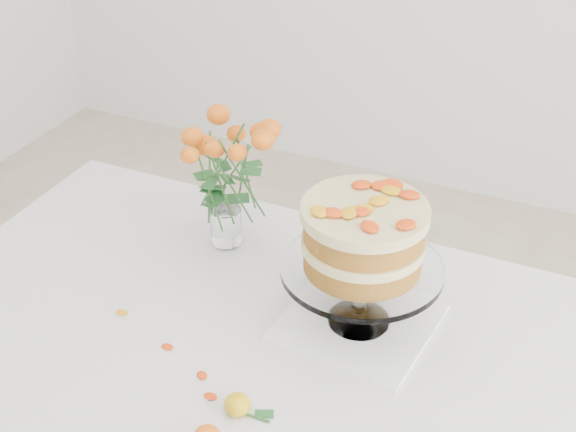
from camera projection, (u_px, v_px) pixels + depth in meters
name	position (u px, v px, depth m)	size (l,w,h in m)	color
table	(247.00, 364.00, 1.63)	(1.43, 0.93, 0.76)	tan
napkin	(358.00, 322.00, 1.61)	(0.28, 0.28, 0.01)	white
cake_stand	(363.00, 243.00, 1.50)	(0.32, 0.32, 0.28)	white
rose_vase	(223.00, 162.00, 1.74)	(0.30, 0.30, 0.36)	white
loose_rose_near	(237.00, 405.00, 1.40)	(0.09, 0.05, 0.04)	gold
stray_petal_a	(167.00, 347.00, 1.55)	(0.03, 0.02, 0.00)	orange
stray_petal_b	(202.00, 376.00, 1.49)	(0.03, 0.02, 0.00)	orange
stray_petal_c	(210.00, 396.00, 1.44)	(0.03, 0.02, 0.00)	orange
stray_petal_d	(122.00, 313.00, 1.64)	(0.03, 0.02, 0.00)	orange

